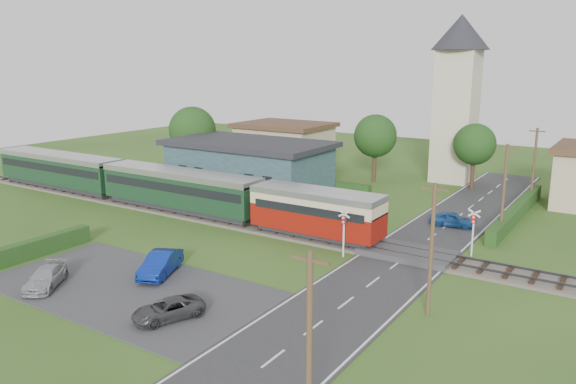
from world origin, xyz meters
The scene contains 31 objects.
ground centered at (0.00, 0.00, 0.00)m, with size 120.00×120.00×0.00m, color #2D4C19.
railway_track centered at (0.00, 2.00, 0.11)m, with size 76.00×3.20×0.49m.
road centered at (10.00, 0.00, 0.03)m, with size 6.00×70.00×0.05m, color #28282B.
car_park centered at (-1.50, -12.00, 0.04)m, with size 17.00×9.00×0.08m, color #333335.
crossing_deck centered at (10.00, 2.00, 0.23)m, with size 6.20×3.40×0.45m, color #333335.
platform centered at (-10.00, 5.20, 0.23)m, with size 30.00×3.00×0.45m, color gray.
equipment_hut centered at (-18.00, 5.20, 1.75)m, with size 2.30×2.30×2.55m.
station_building centered at (-10.00, 10.99, 2.69)m, with size 16.00×9.00×5.30m.
train centered at (-13.86, 2.00, 2.18)m, with size 43.20×2.90×3.40m.
church_tower centered at (5.00, 28.00, 10.23)m, with size 6.00×6.00×17.60m.
house_west centered at (-15.00, 25.00, 2.79)m, with size 10.80×8.80×5.50m.
hedge_carpark centered at (-11.00, -12.00, 0.60)m, with size 0.80×9.00×1.20m, color #193814.
hedge_roadside centered at (14.20, 16.00, 0.60)m, with size 0.80×18.00×1.20m, color #193814.
hedge_station centered at (-10.00, 15.50, 0.65)m, with size 22.00×0.80×1.30m, color #193814.
tree_a centered at (-20.00, 14.00, 5.38)m, with size 5.20×5.20×8.00m.
tree_b centered at (-2.00, 23.00, 5.02)m, with size 4.60×4.60×7.34m.
tree_c centered at (8.00, 25.00, 4.65)m, with size 4.20×4.20×6.78m.
utility_pole_a centered at (14.20, -18.00, 3.63)m, with size 1.40×0.22×7.00m.
utility_pole_b centered at (14.20, -6.00, 3.63)m, with size 1.40×0.22×7.00m.
utility_pole_c centered at (14.20, 10.00, 3.63)m, with size 1.40×0.22×7.00m.
utility_pole_d centered at (14.20, 22.00, 3.63)m, with size 1.40×0.22×7.00m.
crossing_signal_near centered at (6.40, -0.41, 2.14)m, with size 0.84×0.28×3.28m.
crossing_signal_far centered at (13.60, 4.39, 2.14)m, with size 0.84×0.28×3.28m.
streetlamp_west centered at (-22.00, 20.00, 3.04)m, with size 0.30×0.30×5.15m.
streetlamp_east centered at (16.00, 27.00, 3.04)m, with size 0.30×0.30×5.15m.
car_on_road centered at (10.40, 10.54, 0.63)m, with size 1.38×3.42×1.17m, color navy.
car_park_blue centered at (-1.43, -9.50, 0.77)m, with size 1.46×4.18×1.38m, color navy.
car_park_silver centered at (-5.60, -14.50, 0.64)m, with size 1.56×3.83×1.11m, color #9FA2A4.
car_park_dark centered at (3.34, -13.68, 0.59)m, with size 1.69×3.66×1.02m, color #3A393B.
pedestrian_near centered at (-3.65, 5.17, 1.24)m, with size 0.57×0.38×1.58m, color gray.
pedestrian_far centered at (-15.43, 4.44, 1.34)m, with size 0.87×0.67×1.78m, color gray.
Camera 1 is at (22.71, -32.43, 12.80)m, focal length 35.00 mm.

